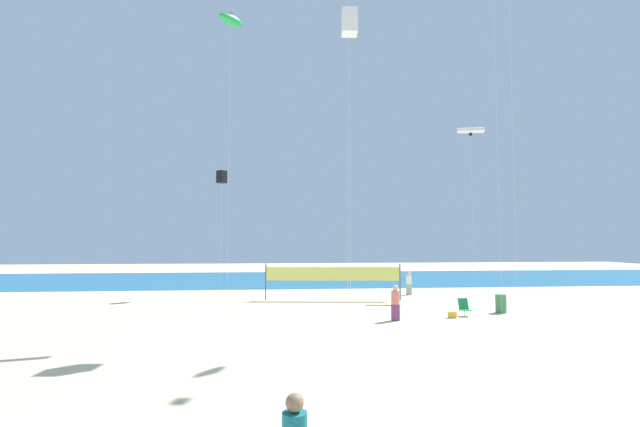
{
  "coord_description": "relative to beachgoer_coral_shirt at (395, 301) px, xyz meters",
  "views": [
    {
      "loc": [
        -1.16,
        -17.45,
        3.91
      ],
      "look_at": [
        1.28,
        8.27,
        5.5
      ],
      "focal_mm": 24.85,
      "sensor_mm": 36.0,
      "label": 1
    }
  ],
  "objects": [
    {
      "name": "beachgoer_coral_shirt",
      "position": [
        0.0,
        0.0,
        0.0
      ],
      "size": [
        0.4,
        0.4,
        1.74
      ],
      "rotation": [
        0.0,
        0.0,
        5.66
      ],
      "color": "#7A3872",
      "rests_on": "ground"
    },
    {
      "name": "beach_handbag",
      "position": [
        3.05,
        0.42,
        -0.77
      ],
      "size": [
        0.39,
        0.2,
        0.32
      ],
      "primitive_type": "cube",
      "color": "gold",
      "rests_on": "ground"
    },
    {
      "name": "kite_white_tube",
      "position": [
        8.8,
        10.5,
        11.33
      ],
      "size": [
        2.03,
        0.78,
        12.51
      ],
      "color": "silver",
      "rests_on": "ground"
    },
    {
      "name": "ground_plane",
      "position": [
        -4.6,
        -4.04,
        -0.93
      ],
      "size": [
        120.0,
        120.0,
        0.0
      ],
      "primitive_type": "plane",
      "color": "beige"
    },
    {
      "name": "kite_black_box",
      "position": [
        -9.91,
        11.33,
        7.65
      ],
      "size": [
        0.8,
        0.8,
        9.05
      ],
      "color": "silver",
      "rests_on": "ground"
    },
    {
      "name": "volleyball_net",
      "position": [
        -2.15,
        7.64,
        0.71
      ],
      "size": [
        8.88,
        1.03,
        2.4
      ],
      "color": "#4C4C51",
      "rests_on": "ground"
    },
    {
      "name": "ocean_band",
      "position": [
        -4.6,
        24.46,
        -0.92
      ],
      "size": [
        120.0,
        20.0,
        0.01
      ],
      "primitive_type": "cube",
      "color": "#1E6B99",
      "rests_on": "ground"
    },
    {
      "name": "folding_beach_chair",
      "position": [
        3.94,
        1.0,
        -0.46
      ],
      "size": [
        0.52,
        0.65,
        0.89
      ],
      "rotation": [
        0.0,
        0.0,
        -0.64
      ],
      "color": "#1E8C4C",
      "rests_on": "ground"
    },
    {
      "name": "trash_barrel",
      "position": [
        6.34,
        1.76,
        -0.44
      ],
      "size": [
        0.57,
        0.57,
        0.99
      ],
      "primitive_type": "cylinder",
      "color": "#3F7F4C",
      "rests_on": "ground"
    },
    {
      "name": "kite_green_inflatable",
      "position": [
        -8.63,
        4.24,
        15.97
      ],
      "size": [
        1.64,
        1.79,
        17.42
      ],
      "color": "silver",
      "rests_on": "ground"
    },
    {
      "name": "kite_white_box",
      "position": [
        -2.35,
        -0.78,
        13.61
      ],
      "size": [
        0.82,
        0.82,
        15.16
      ],
      "color": "silver",
      "rests_on": "ground"
    },
    {
      "name": "beachgoer_white_shirt",
      "position": [
        3.72,
        10.07,
        -0.03
      ],
      "size": [
        0.38,
        0.38,
        1.68
      ],
      "rotation": [
        0.0,
        0.0,
        0.83
      ],
      "color": "#99B28C",
      "rests_on": "ground"
    }
  ]
}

